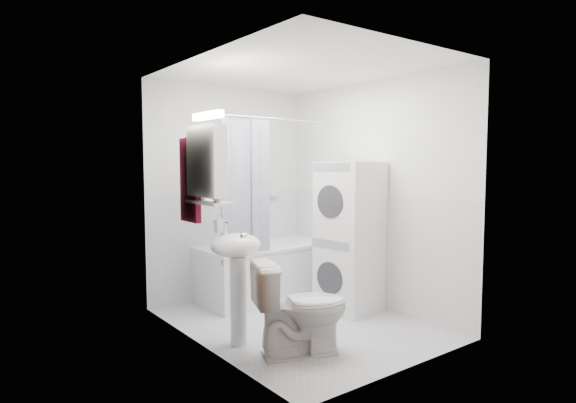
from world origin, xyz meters
TOP-DOWN VIEW (x-y plane):
  - floor at (0.00, 0.00)m, footprint 2.60×2.60m
  - room_walls at (0.00, 0.00)m, footprint 2.60×2.60m
  - wainscot at (0.00, 0.29)m, footprint 1.98×2.58m
  - door at (-0.95, -0.55)m, footprint 0.05×2.00m
  - bathtub at (0.30, 0.92)m, footprint 1.61×0.76m
  - tub_spout at (0.50, 1.25)m, footprint 0.04×0.12m
  - curtain_rod at (0.30, 0.60)m, footprint 1.79×0.02m
  - shower_curtain at (-0.22, 0.60)m, footprint 0.55×0.02m
  - sink at (-0.75, -0.12)m, footprint 0.44×0.37m
  - medicine_cabinet at (-0.90, 0.10)m, footprint 0.13×0.50m
  - shelf at (-0.89, 0.10)m, footprint 0.18×0.54m
  - shower_caddy at (0.55, 1.24)m, footprint 0.22×0.06m
  - towel at (-0.94, 0.35)m, footprint 0.07×0.31m
  - washer_dryer at (0.68, 0.00)m, footprint 0.62×0.61m
  - toilet at (-0.45, -0.60)m, footprint 0.87×0.68m
  - soap_pump at (-0.71, 0.25)m, footprint 0.08×0.17m
  - shelf_bottle at (-0.89, -0.05)m, footprint 0.07×0.18m
  - shelf_cup at (-0.89, 0.22)m, footprint 0.10×0.09m
  - shampoo_a at (0.35, 1.24)m, footprint 0.13×0.17m
  - shampoo_b at (0.47, 1.24)m, footprint 0.08×0.21m

SIDE VIEW (x-z plane):
  - floor at x=0.00m, z-range 0.00..0.00m
  - bathtub at x=0.30m, z-range 0.03..0.65m
  - toilet at x=-0.45m, z-range 0.00..0.75m
  - wainscot at x=0.00m, z-range -0.69..1.89m
  - sink at x=-0.75m, z-range 0.18..1.22m
  - washer_dryer at x=0.68m, z-range 0.00..1.55m
  - tub_spout at x=0.50m, z-range 0.92..0.95m
  - soap_pump at x=-0.71m, z-range 0.91..0.99m
  - door at x=-0.95m, z-range 0.00..2.00m
  - shower_caddy at x=0.55m, z-range 1.14..1.16m
  - shelf at x=-0.89m, z-range 1.19..1.21m
  - shampoo_b at x=0.47m, z-range 1.16..1.24m
  - shampoo_a at x=0.35m, z-range 1.16..1.29m
  - shelf_bottle at x=-0.89m, z-range 1.21..1.28m
  - shower_curtain at x=-0.22m, z-range 0.52..1.98m
  - shelf_cup at x=-0.89m, z-range 1.21..1.31m
  - towel at x=-0.94m, z-range 1.02..1.78m
  - room_walls at x=0.00m, z-range 0.19..2.79m
  - medicine_cabinet at x=-0.90m, z-range 1.21..1.92m
  - curtain_rod at x=0.30m, z-range 1.99..2.01m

